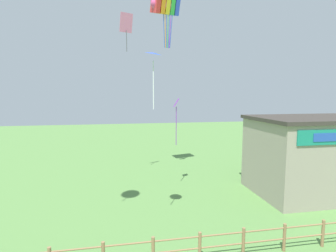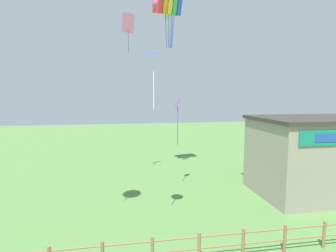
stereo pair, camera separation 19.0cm
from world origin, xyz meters
name	(u,v)px [view 1 (the left image)]	position (x,y,z in m)	size (l,w,h in m)	color
wooden_fence	(177,247)	(0.00, 5.75, 0.72)	(17.85, 0.14, 1.28)	olive
seaside_building	(313,155)	(11.18, 11.78, 2.74)	(8.36, 5.75, 5.46)	gray
kite_rainbow_parafoil	(165,5)	(1.65, 17.92, 14.25)	(2.81, 2.26, 4.26)	#E54C8C
kite_blue_delta	(153,57)	(-0.56, 8.61, 8.80)	(1.22, 1.22, 2.81)	blue
kite_pink_diamond	(126,25)	(-1.56, 16.55, 12.21)	(1.05, 0.68, 2.80)	pink
kite_purple_streamer	(176,114)	(1.86, 14.46, 5.57)	(0.43, 0.55, 3.44)	purple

